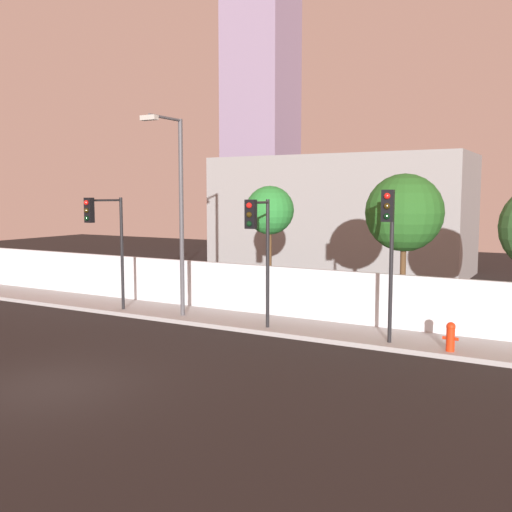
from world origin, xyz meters
TOP-DOWN VIEW (x-y plane):
  - ground_plane at (0.00, 0.00)m, footprint 80.00×80.00m
  - sidewalk at (0.00, 8.20)m, footprint 36.00×2.40m
  - perimeter_wall at (0.00, 9.49)m, footprint 36.00×0.18m
  - traffic_light_left at (1.94, 6.80)m, footprint 0.36×1.58m
  - traffic_light_center at (-4.55, 6.70)m, footprint 0.37×1.78m
  - traffic_light_right at (6.09, 7.09)m, footprint 0.36×1.10m
  - street_lamp_curbside at (-1.77, 7.50)m, footprint 0.60×1.94m
  - fire_hydrant at (7.83, 7.41)m, footprint 0.44×0.26m
  - roadside_tree_leftmost at (0.34, 10.58)m, footprint 1.88×1.88m
  - roadside_tree_midleft at (5.57, 10.58)m, footprint 2.67×2.67m
  - low_building_distant at (-1.81, 23.49)m, footprint 14.95×6.00m
  - tower_on_skyline at (-13.75, 35.49)m, footprint 5.32×5.00m

SIDE VIEW (x-z plane):
  - ground_plane at x=0.00m, z-range 0.00..0.00m
  - sidewalk at x=0.00m, z-range 0.00..0.15m
  - fire_hydrant at x=7.83m, z-range 0.18..1.02m
  - perimeter_wall at x=0.00m, z-range 0.15..1.95m
  - traffic_light_left at x=1.94m, z-range 1.16..5.43m
  - traffic_light_center at x=-4.55m, z-range 1.17..5.49m
  - low_building_distant at x=-1.81m, z-range 0.00..6.80m
  - traffic_light_right at x=6.09m, z-range 1.19..5.75m
  - roadside_tree_midleft at x=5.57m, z-range 1.29..6.59m
  - roadside_tree_leftmost at x=0.34m, z-range 1.49..6.40m
  - street_lamp_curbside at x=-1.77m, z-range 0.78..7.88m
  - tower_on_skyline at x=-13.75m, z-range 0.00..31.95m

